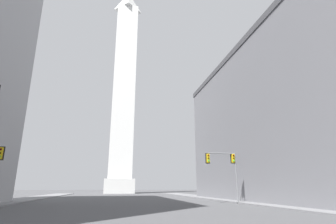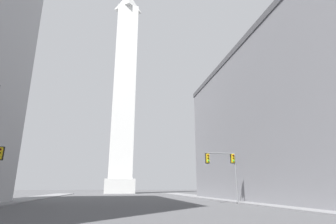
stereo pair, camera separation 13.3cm
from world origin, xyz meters
The scene contains 4 objects.
sidewalk_right centered at (15.81, 31.70, 0.07)m, with size 5.00×105.66×0.15m, color slate.
building_right centered at (27.72, 29.19, 11.48)m, with size 25.04×49.72×22.94m.
obelisk centered at (0.00, 88.05, 37.30)m, with size 9.49×9.49×76.89m.
traffic_light_mid_right centered at (12.08, 30.70, 4.75)m, with size 4.22×0.50×6.28m.
Camera 2 is at (-2.03, -1.42, 1.97)m, focal length 28.00 mm.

